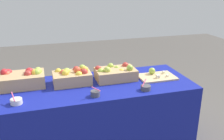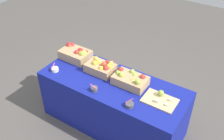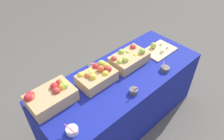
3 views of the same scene
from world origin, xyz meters
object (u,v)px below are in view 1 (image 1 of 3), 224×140
Objects in this scene: sample_bowl_far at (95,93)px; cutting_board_front at (156,76)px; sample_bowl_mid at (146,88)px; sample_bowl_extra at (80,74)px; apple_crate_middle at (72,76)px; apple_crate_right at (115,73)px; sample_bowl_near at (16,101)px; apple_crate_left at (23,78)px.

cutting_board_front is at bearing 20.30° from sample_bowl_far.
sample_bowl_extra is at bearing 133.98° from sample_bowl_mid.
sample_bowl_mid is 0.78m from sample_bowl_extra.
sample_bowl_extra is (0.10, 0.20, -0.05)m from apple_crate_middle.
apple_crate_right is at bearing 49.69° from sample_bowl_far.
apple_crate_middle reaches higher than cutting_board_front.
sample_bowl_near reaches higher than cutting_board_front.
sample_bowl_mid is (0.20, -0.35, -0.04)m from apple_crate_right.
cutting_board_front is 0.78m from sample_bowl_far.
cutting_board_front is 0.37m from sample_bowl_mid.
apple_crate_left is 1.10× the size of apple_crate_middle.
apple_crate_middle is at bearing -8.51° from apple_crate_left.
apple_crate_left reaches higher than sample_bowl_near.
apple_crate_left is at bearing 171.49° from apple_crate_middle.
sample_bowl_mid reaches higher than sample_bowl_extra.
apple_crate_left reaches higher than sample_bowl_extra.
sample_bowl_near is 0.68m from sample_bowl_far.
sample_bowl_far reaches higher than sample_bowl_near.
sample_bowl_extra is (-0.54, 0.56, -0.00)m from sample_bowl_mid.
apple_crate_middle reaches higher than sample_bowl_far.
sample_bowl_far is 0.56m from sample_bowl_extra.
apple_crate_right reaches higher than sample_bowl_near.
apple_crate_left is 3.90× the size of sample_bowl_extra.
sample_bowl_extra is (0.57, 0.13, -0.06)m from apple_crate_left.
sample_bowl_near is at bearing -162.53° from apple_crate_right.
sample_bowl_mid is at bearing -131.65° from cutting_board_front.
sample_bowl_extra is (0.62, 0.52, -0.00)m from sample_bowl_near.
apple_crate_right is (0.92, -0.08, -0.01)m from apple_crate_left.
apple_crate_right is at bearing -1.35° from apple_crate_middle.
sample_bowl_near is 1.00× the size of sample_bowl_extra.
apple_crate_left is 0.39m from sample_bowl_near.
apple_crate_middle is at bearing 31.29° from sample_bowl_near.
apple_crate_middle is 0.61m from sample_bowl_near.
apple_crate_middle is 0.90m from cutting_board_front.
sample_bowl_mid is 0.90× the size of sample_bowl_far.
sample_bowl_extra is at bearing 39.56° from sample_bowl_near.
sample_bowl_near is (-0.52, -0.32, -0.05)m from apple_crate_middle.
sample_bowl_near is 1.07× the size of sample_bowl_mid.
apple_crate_middle is 3.39× the size of sample_bowl_far.
sample_bowl_mid is 0.94× the size of sample_bowl_extra.
apple_crate_right is 0.46m from sample_bowl_far.
sample_bowl_mid is (0.65, -0.36, -0.05)m from apple_crate_middle.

